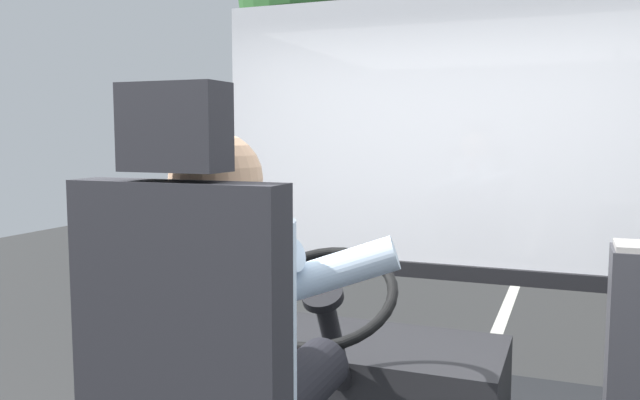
# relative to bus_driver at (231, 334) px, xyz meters

# --- Properties ---
(ground) EXTENTS (18.00, 44.00, 0.06)m
(ground) POSITION_rel_bus_driver_xyz_m (0.14, 9.21, -1.42)
(ground) COLOR #303030
(bus_driver) EXTENTS (0.74, 0.63, 0.76)m
(bus_driver) POSITION_rel_bus_driver_xyz_m (0.00, 0.00, 0.00)
(bus_driver) COLOR black
(bus_driver) RESTS_ON driver_seat
(steering_console) EXTENTS (1.10, 0.99, 0.83)m
(steering_console) POSITION_rel_bus_driver_xyz_m (-0.00, 1.08, -0.53)
(steering_console) COLOR black
(steering_console) RESTS_ON bus_floor
(fare_box) EXTENTS (0.20, 0.24, 0.84)m
(fare_box) POSITION_rel_bus_driver_xyz_m (1.00, 1.19, -0.33)
(fare_box) COLOR #333338
(fare_box) RESTS_ON bus_floor
(windshield_panel) EXTENTS (2.50, 0.08, 1.48)m
(windshield_panel) POSITION_rel_bus_driver_xyz_m (0.14, 2.03, 0.30)
(windshield_panel) COLOR white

